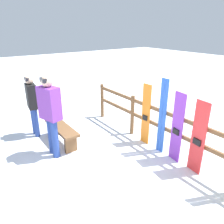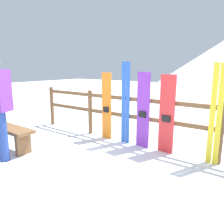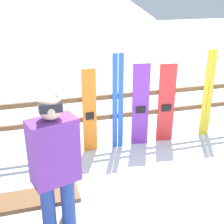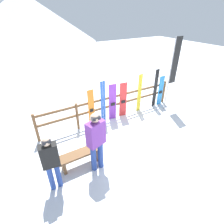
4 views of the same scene
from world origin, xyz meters
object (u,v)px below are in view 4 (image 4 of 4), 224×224
object	(u,v)px
person_purple	(96,139)
snowboard_orange	(91,108)
rental_flag	(173,67)
ski_pair_blue	(103,103)
ski_pair_yellow	(139,93)
snowboard_blue	(161,91)
ski_pair_black	(155,88)
bench	(80,156)
snowboard_purple	(113,102)
snowboard_red	(123,100)
person_black	(51,160)

from	to	relation	value
person_purple	snowboard_orange	xyz separation A→B (m)	(0.78, 2.04, -0.31)
snowboard_orange	rental_flag	bearing A→B (deg)	-7.48
ski_pair_blue	rental_flag	world-z (taller)	rental_flag
snowboard_orange	ski_pair_yellow	world-z (taller)	ski_pair_yellow
person_purple	snowboard_blue	xyz separation A→B (m)	(4.30, 2.04, -0.37)
snowboard_orange	ski_pair_blue	xyz separation A→B (m)	(0.50, 0.00, 0.12)
ski_pair_yellow	ski_pair_black	size ratio (longest dim) A/B	0.96
bench	ski_pair_black	world-z (taller)	ski_pair_black
snowboard_purple	ski_pair_black	xyz separation A→B (m)	(2.25, 0.00, 0.12)
bench	snowboard_orange	world-z (taller)	snowboard_orange
snowboard_blue	person_purple	bearing A→B (deg)	-154.60
snowboard_red	ski_pair_blue	bearing A→B (deg)	179.79
ski_pair_blue	ski_pair_black	distance (m)	2.67
snowboard_red	snowboard_orange	bearing A→B (deg)	180.00
person_purple	snowboard_red	size ratio (longest dim) A/B	1.23
person_purple	snowboard_red	bearing A→B (deg)	42.78
bench	snowboard_blue	xyz separation A→B (m)	(4.68, 1.69, 0.35)
person_black	snowboard_purple	world-z (taller)	person_black
ski_pair_blue	snowboard_red	bearing A→B (deg)	-0.21
ski_pair_yellow	snowboard_blue	bearing A→B (deg)	-0.16
snowboard_blue	ski_pair_yellow	bearing A→B (deg)	179.84
snowboard_orange	snowboard_blue	distance (m)	3.52
bench	snowboard_purple	size ratio (longest dim) A/B	0.86
bench	snowboard_red	distance (m)	3.12
snowboard_purple	snowboard_blue	world-z (taller)	snowboard_purple
snowboard_orange	ski_pair_blue	distance (m)	0.52
bench	ski_pair_black	distance (m)	4.68
ski_pair_blue	ski_pair_black	world-z (taller)	ski_pair_black
ski_pair_blue	snowboard_orange	bearing A→B (deg)	-179.61
snowboard_red	ski_pair_black	xyz separation A→B (m)	(1.75, 0.00, 0.14)
snowboard_orange	ski_pair_yellow	size ratio (longest dim) A/B	0.89
snowboard_red	ski_pair_yellow	bearing A→B (deg)	0.23
ski_pair_blue	snowboard_purple	world-z (taller)	ski_pair_blue
bench	snowboard_blue	world-z (taller)	snowboard_blue
bench	snowboard_blue	bearing A→B (deg)	19.84
person_purple	ski_pair_yellow	size ratio (longest dim) A/B	1.08
snowboard_orange	ski_pair_blue	world-z (taller)	ski_pair_blue
bench	ski_pair_yellow	distance (m)	3.86
person_black	snowboard_blue	world-z (taller)	person_black
snowboard_orange	snowboard_blue	xyz separation A→B (m)	(3.52, -0.00, -0.05)
ski_pair_yellow	person_black	bearing A→B (deg)	-153.86
bench	ski_pair_black	xyz separation A→B (m)	(4.33, 1.69, 0.54)
ski_pair_black	snowboard_orange	bearing A→B (deg)	-179.94
snowboard_red	person_black	bearing A→B (deg)	-148.57
ski_pair_yellow	rental_flag	xyz separation A→B (m)	(1.27, -0.47, 1.07)
person_purple	ski_pair_black	world-z (taller)	person_purple
ski_pair_black	snowboard_blue	world-z (taller)	ski_pair_black
person_purple	ski_pair_black	distance (m)	4.45
person_purple	snowboard_red	world-z (taller)	person_purple
snowboard_blue	bench	bearing A→B (deg)	-160.16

